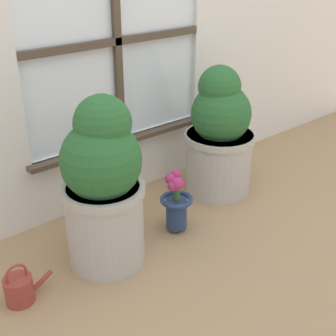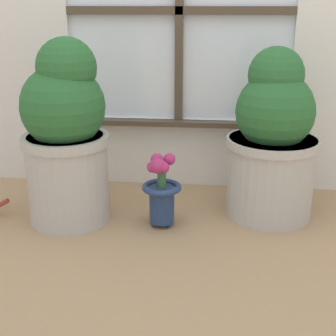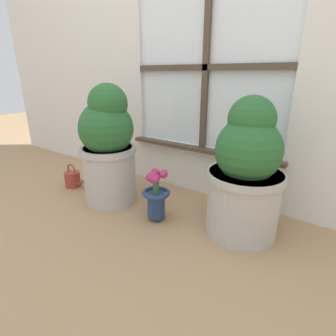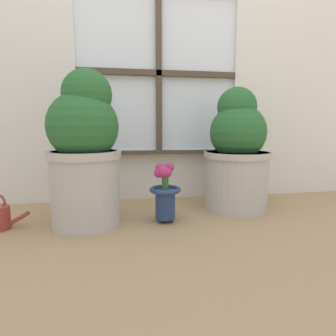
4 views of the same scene
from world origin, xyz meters
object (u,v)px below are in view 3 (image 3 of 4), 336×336
(potted_plant_right, at_px, (246,174))
(watering_can, at_px, (73,179))
(potted_plant_left, at_px, (108,147))
(flower_vase, at_px, (156,195))

(potted_plant_right, xyz_separation_m, watering_can, (-1.21, -0.14, -0.26))
(potted_plant_left, distance_m, flower_vase, 0.43)
(potted_plant_right, relative_size, watering_can, 3.49)
(potted_plant_right, bearing_deg, potted_plant_left, -170.57)
(potted_plant_left, height_order, flower_vase, potted_plant_left)
(potted_plant_left, xyz_separation_m, watering_can, (-0.40, -0.01, -0.30))
(flower_vase, xyz_separation_m, watering_can, (-0.78, 0.01, -0.09))
(potted_plant_right, distance_m, watering_can, 1.25)
(potted_plant_right, bearing_deg, watering_can, -173.38)
(potted_plant_left, bearing_deg, potted_plant_right, 9.43)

